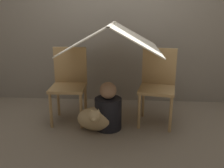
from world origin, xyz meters
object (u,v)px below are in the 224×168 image
Objects in this scene: dog at (97,119)px; chair_right at (158,83)px; chair_left at (69,81)px; person_front at (108,110)px.

chair_right is at bearing 23.77° from dog.
chair_left is at bearing 140.23° from dog.
chair_left is 1.12m from chair_right.
chair_right reaches higher than dog.
person_front is (0.52, -0.24, -0.28)m from chair_left.
chair_left is 1.99× the size of dog.
chair_left reaches higher than dog.
chair_right is at bearing 21.64° from person_front.
dog is (0.39, -0.32, -0.36)m from chair_left.
person_front is at bearing 32.77° from dog.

